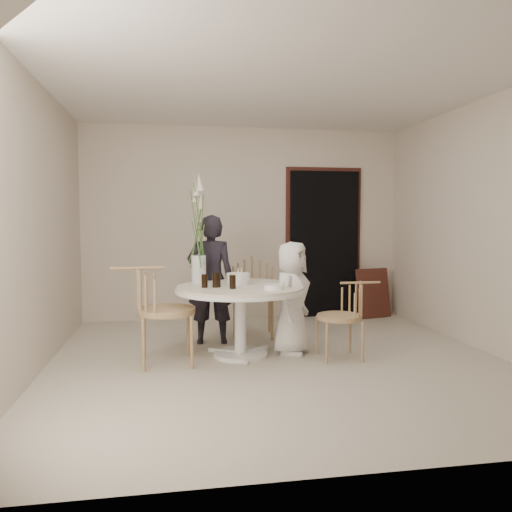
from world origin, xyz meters
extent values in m
plane|color=beige|center=(0.00, 0.00, 0.00)|extent=(4.50, 4.50, 0.00)
plane|color=silver|center=(0.00, 0.00, 2.70)|extent=(4.50, 4.50, 0.00)
plane|color=beige|center=(0.00, 2.25, 1.35)|extent=(4.50, 0.00, 4.50)
plane|color=beige|center=(0.00, -2.25, 1.35)|extent=(4.50, 0.00, 4.50)
plane|color=beige|center=(-2.25, 0.00, 1.35)|extent=(0.00, 4.50, 4.50)
plane|color=beige|center=(2.25, 0.00, 1.35)|extent=(0.00, 4.50, 4.50)
cube|color=black|center=(1.15, 2.19, 1.05)|extent=(1.00, 0.10, 2.10)
cube|color=#52281C|center=(1.15, 2.23, 1.11)|extent=(1.12, 0.03, 2.22)
cylinder|color=white|center=(-0.35, 0.25, 0.02)|extent=(0.56, 0.56, 0.04)
cylinder|color=white|center=(-0.35, 0.25, 0.34)|extent=(0.12, 0.12, 0.65)
cylinder|color=white|center=(-0.35, 0.25, 0.68)|extent=(1.33, 1.33, 0.03)
cylinder|color=beige|center=(-0.35, 0.25, 0.71)|extent=(1.30, 1.30, 0.04)
cube|color=#52281C|center=(1.82, 1.95, 0.35)|extent=(0.55, 0.27, 0.70)
cylinder|color=tan|center=(-0.33, 0.90, 0.24)|extent=(0.03, 0.03, 0.49)
cylinder|color=tan|center=(0.11, 0.84, 0.24)|extent=(0.03, 0.03, 0.49)
cylinder|color=tan|center=(-0.27, 1.33, 0.24)|extent=(0.03, 0.03, 0.49)
cylinder|color=tan|center=(0.16, 1.27, 0.24)|extent=(0.03, 0.03, 0.49)
cylinder|color=tan|center=(-0.08, 1.08, 0.51)|extent=(0.54, 0.54, 0.05)
cylinder|color=tan|center=(0.45, 0.17, 0.20)|extent=(0.03, 0.03, 0.41)
cylinder|color=tan|center=(0.44, -0.19, 0.20)|extent=(0.03, 0.03, 0.41)
cylinder|color=tan|center=(0.81, 0.16, 0.20)|extent=(0.03, 0.03, 0.41)
cylinder|color=tan|center=(0.80, -0.20, 0.20)|extent=(0.03, 0.03, 0.41)
cylinder|color=tan|center=(0.62, -0.01, 0.43)|extent=(0.45, 0.45, 0.05)
cylinder|color=tan|center=(-0.86, -0.12, 0.25)|extent=(0.03, 0.03, 0.50)
cylinder|color=tan|center=(-0.88, 0.33, 0.25)|extent=(0.03, 0.03, 0.50)
cylinder|color=tan|center=(-1.31, -0.13, 0.25)|extent=(0.03, 0.03, 0.50)
cylinder|color=tan|center=(-1.33, 0.31, 0.25)|extent=(0.03, 0.03, 0.50)
cylinder|color=tan|center=(-1.10, 0.10, 0.52)|extent=(0.56, 0.56, 0.06)
imported|color=black|center=(-0.61, 0.85, 0.73)|extent=(0.57, 0.40, 1.46)
imported|color=white|center=(0.19, 0.24, 0.59)|extent=(0.62, 0.69, 1.18)
cylinder|color=white|center=(-0.36, 0.38, 0.79)|extent=(0.24, 0.24, 0.12)
cylinder|color=#DABB89|center=(-0.36, 0.38, 0.87)|extent=(0.01, 0.01, 0.05)
cylinder|color=#DABB89|center=(-0.32, 0.41, 0.87)|extent=(0.01, 0.01, 0.05)
cylinder|color=black|center=(-0.45, 0.05, 0.80)|extent=(0.07, 0.07, 0.14)
cylinder|color=black|center=(-0.59, 0.19, 0.80)|extent=(0.07, 0.07, 0.14)
cylinder|color=black|center=(-0.72, 0.18, 0.80)|extent=(0.07, 0.07, 0.13)
cylinder|color=black|center=(-0.61, 0.18, 0.80)|extent=(0.07, 0.07, 0.15)
cylinder|color=white|center=(-0.06, -0.07, 0.75)|extent=(0.21, 0.21, 0.05)
cylinder|color=silver|center=(-0.75, 0.59, 0.88)|extent=(0.16, 0.16, 0.30)
cylinder|color=#40652B|center=(-0.73, 0.60, 1.25)|extent=(0.01, 0.01, 0.74)
cone|color=beige|center=(-0.73, 0.60, 1.62)|extent=(0.07, 0.07, 0.19)
cylinder|color=#40652B|center=(-0.77, 0.62, 1.28)|extent=(0.01, 0.01, 0.80)
cone|color=beige|center=(-0.77, 0.62, 1.68)|extent=(0.07, 0.07, 0.19)
cylinder|color=#40652B|center=(-0.78, 0.58, 1.31)|extent=(0.01, 0.01, 0.87)
cone|color=beige|center=(-0.78, 0.58, 1.74)|extent=(0.07, 0.07, 0.19)
cylinder|color=#40652B|center=(-0.74, 0.56, 1.34)|extent=(0.01, 0.01, 0.93)
cone|color=beige|center=(-0.74, 0.56, 1.81)|extent=(0.07, 0.07, 0.19)
camera|label=1|loc=(-1.05, -4.77, 1.41)|focal=35.00mm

